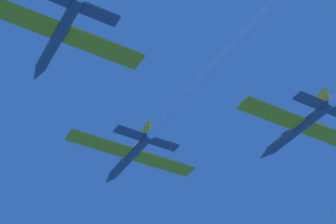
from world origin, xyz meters
TOP-DOWN VIEW (x-y plane):
  - jet_lead at (0.17, -13.31)m, footprint 18.46×51.60m

SIDE VIEW (x-z plane):
  - jet_lead at x=0.17m, z-range -1.39..1.67m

